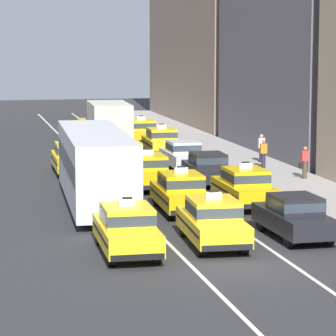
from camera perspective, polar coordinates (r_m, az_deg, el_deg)
The scene contains 22 objects.
ground_plane at distance 29.14m, azimuth 4.67°, elevation -6.12°, with size 160.00×160.00×0.00m, color #2B2B2D.
lane_stripe_left_center at distance 47.98m, azimuth -4.31°, elevation -0.45°, with size 0.14×80.00×0.01m, color silver.
lane_stripe_center_right at distance 48.54m, azimuth -0.57°, elevation -0.33°, with size 0.14×80.00×0.01m, color silver.
sidewalk_curb at distance 45.34m, azimuth 7.71°, elevation -0.92°, with size 4.00×90.00×0.15m, color #9E9993.
taxi_left_nearest at distance 30.34m, azimuth -2.60°, elevation -3.83°, with size 1.93×4.61×1.96m.
bus_left_second at distance 39.00m, azimuth -4.60°, elevation 0.25°, with size 3.02×11.31×3.22m.
taxi_left_third at distance 48.58m, azimuth -6.12°, elevation 0.67°, with size 1.90×4.59×1.96m.
taxi_center_nearest at distance 31.65m, azimuth 2.84°, elevation -3.32°, with size 2.04×4.65×1.96m.
taxi_center_second at distance 37.55m, azimuth 0.80°, elevation -1.49°, with size 1.95×4.61×1.96m.
taxi_center_third at distance 43.48m, azimuth -1.31°, elevation -0.16°, with size 1.88×4.59×1.96m.
taxi_center_fourth at distance 48.90m, azimuth -2.73°, elevation 0.76°, with size 1.97×4.62×1.96m.
box_truck_center_fifth at distance 56.25m, azimuth -3.80°, elevation 2.65°, with size 2.53×7.05×3.27m.
taxi_center_sixth at distance 62.76m, azimuth -4.94°, elevation 2.38°, with size 1.92×4.60×1.96m.
sedan_right_nearest at distance 33.04m, azimuth 7.95°, elevation -2.96°, with size 1.84×4.33×1.58m.
taxi_right_second at distance 39.00m, azimuth 4.84°, elevation -1.16°, with size 1.86×4.58×1.96m.
sedan_right_third at distance 44.72m, azimuth 2.51°, elevation 0.03°, with size 1.90×4.35×1.58m.
sedan_right_fourth at distance 49.84m, azimuth 0.95°, elevation 0.87°, with size 1.77×4.30×1.58m.
taxi_right_fifth at distance 56.01m, azimuth -0.42°, elevation 1.71°, with size 2.00×4.63×1.96m.
taxi_right_sixth at distance 61.87m, azimuth -1.73°, elevation 2.33°, with size 1.85×4.57×1.96m.
pedestrian_mid_block at distance 52.00m, azimuth 5.91°, elevation 1.25°, with size 0.47×0.24×1.60m.
pedestrian_by_storefront at distance 49.63m, azimuth 6.02°, elevation 0.90°, with size 0.36×0.24×1.56m.
pedestrian_trailing at distance 46.13m, azimuth 8.59°, elevation 0.34°, with size 0.47×0.24×1.64m.
Camera 1 is at (-8.49, -26.93, 7.19)m, focal length 96.93 mm.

